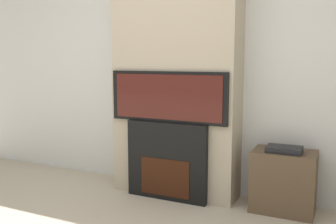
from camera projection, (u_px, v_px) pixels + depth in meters
wall_back at (184, 59)px, 3.83m from camera, size 6.00×0.06×2.70m
chimney_breast at (176, 59)px, 3.64m from camera, size 1.25×0.36×2.70m
fireplace at (168, 161)px, 3.61m from camera, size 0.81×0.15×0.75m
television at (168, 97)px, 3.52m from camera, size 1.18×0.07×0.48m
media_stand at (283, 180)px, 3.31m from camera, size 0.54×0.36×0.60m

